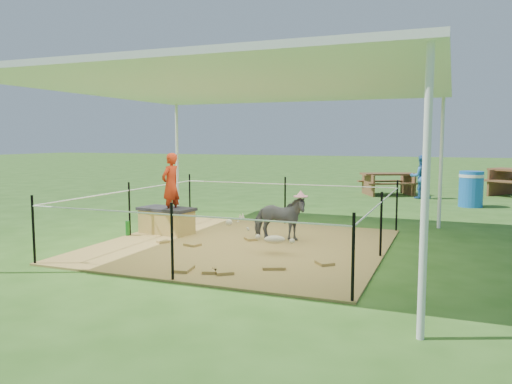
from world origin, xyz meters
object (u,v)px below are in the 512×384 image
(pony, at_px, (279,218))
(trash_barrel, at_px, (471,189))
(foal, at_px, (275,238))
(picnic_table_near, at_px, (388,184))
(distant_person, at_px, (421,177))
(woman, at_px, (171,179))
(green_bottle, at_px, (128,228))
(straw_bale, at_px, (167,222))

(pony, height_order, trash_barrel, trash_barrel)
(foal, bearing_deg, picnic_table_near, 63.33)
(pony, distance_m, trash_barrel, 6.98)
(trash_barrel, xyz_separation_m, distant_person, (-1.34, 1.45, 0.18))
(woman, distance_m, trash_barrel, 8.25)
(woman, distance_m, green_bottle, 1.18)
(picnic_table_near, relative_size, distant_person, 1.29)
(picnic_table_near, height_order, distant_person, distant_person)
(pony, distance_m, foal, 0.97)
(straw_bale, distance_m, picnic_table_near, 8.92)
(green_bottle, relative_size, trash_barrel, 0.29)
(woman, xyz_separation_m, foal, (2.32, -0.82, -0.77))
(foal, bearing_deg, woman, 137.59)
(green_bottle, xyz_separation_m, distant_person, (4.60, 8.19, 0.49))
(straw_bale, xyz_separation_m, picnic_table_near, (3.03, 8.39, 0.10))
(foal, xyz_separation_m, trash_barrel, (2.98, 7.12, 0.19))
(trash_barrel, distance_m, distant_person, 1.99)
(straw_bale, distance_m, distant_person, 8.75)
(green_bottle, bearing_deg, pony, 11.41)
(pony, xyz_separation_m, distant_person, (1.87, 7.64, 0.23))
(trash_barrel, bearing_deg, foal, -112.71)
(pony, bearing_deg, woman, 85.29)
(pony, bearing_deg, picnic_table_near, -13.36)
(trash_barrel, bearing_deg, picnic_table_near, 138.47)
(pony, bearing_deg, foal, -173.02)
(woman, distance_m, distant_person, 8.70)
(straw_bale, distance_m, trash_barrel, 8.29)
(straw_bale, bearing_deg, woman, 0.00)
(woman, relative_size, green_bottle, 4.32)
(woman, bearing_deg, straw_bale, -81.65)
(woman, bearing_deg, pony, 101.13)
(woman, height_order, green_bottle, woman)
(green_bottle, bearing_deg, trash_barrel, 48.58)
(woman, xyz_separation_m, picnic_table_near, (2.93, 8.39, -0.69))
(straw_bale, bearing_deg, foal, -18.79)
(trash_barrel, bearing_deg, woman, -130.10)
(straw_bale, distance_m, green_bottle, 0.72)
(woman, bearing_deg, distant_person, 161.30)
(picnic_table_near, distance_m, distant_person, 1.24)
(green_bottle, relative_size, pony, 0.29)
(trash_barrel, xyz_separation_m, picnic_table_near, (-2.37, 2.10, -0.12))
(trash_barrel, bearing_deg, green_bottle, -131.42)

